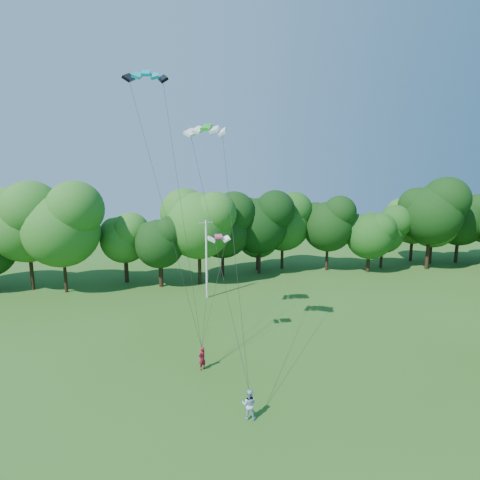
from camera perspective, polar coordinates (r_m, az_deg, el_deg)
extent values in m
cylinder|color=silver|center=(42.65, -5.13, -3.01)|extent=(0.22, 0.22, 8.95)
cube|color=silver|center=(41.90, -5.22, 2.66)|extent=(1.67, 0.81, 0.08)
imported|color=maroon|center=(28.53, -5.82, -17.49)|extent=(0.76, 0.72, 1.75)
imported|color=#A1C1E0|center=(23.62, 1.40, -23.71)|extent=(1.08, 0.99, 1.80)
cube|color=#059CAF|center=(30.05, -14.16, 23.45)|extent=(3.09, 1.57, 0.74)
cube|color=green|center=(27.17, -5.15, 16.75)|extent=(3.12, 2.31, 0.62)
cube|color=#C4366A|center=(29.05, -3.27, 0.55)|extent=(1.74, 0.88, 0.27)
cylinder|color=#342314|center=(53.62, 2.96, -2.84)|extent=(0.39, 0.39, 4.32)
ellipsoid|color=black|center=(52.66, 3.01, 3.21)|extent=(8.64, 8.64, 9.42)
cylinder|color=#302013|center=(67.44, 24.62, -1.31)|extent=(0.41, 0.41, 3.84)
ellipsoid|color=#2B571A|center=(66.72, 24.93, 2.96)|extent=(7.68, 7.68, 8.38)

